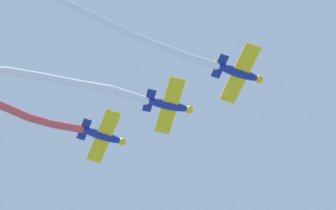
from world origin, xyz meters
TOP-DOWN VIEW (x-y plane):
  - airplane_lead at (-3.36, -5.92)m, footprint 5.08×6.72m
  - smoke_trail_lead at (-17.99, -10.56)m, footprint 24.44×11.21m
  - airplane_left_wing at (-9.26, -0.99)m, footprint 4.97×6.65m
  - airplane_right_wing at (-15.18, 3.95)m, footprint 5.10×6.73m

SIDE VIEW (x-z plane):
  - smoke_trail_lead at x=-17.99m, z-range 62.87..65.25m
  - airplane_lead at x=-3.36m, z-range 64.18..65.84m
  - airplane_left_wing at x=-9.26m, z-range 64.43..66.09m
  - airplane_right_wing at x=-15.18m, z-range 64.68..66.34m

